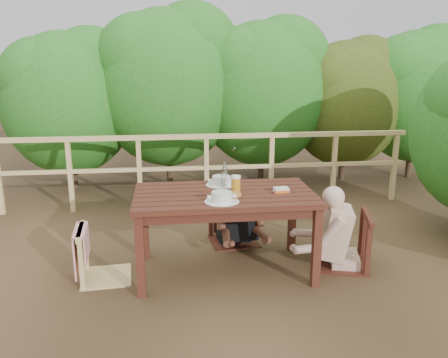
{
  "coord_description": "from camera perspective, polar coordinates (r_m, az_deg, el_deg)",
  "views": [
    {
      "loc": [
        -0.5,
        -4.0,
        1.97
      ],
      "look_at": [
        0.0,
        0.05,
        0.9
      ],
      "focal_mm": 36.47,
      "sensor_mm": 36.0,
      "label": 1
    }
  ],
  "objects": [
    {
      "name": "table",
      "position": [
        4.33,
        0.08,
        -6.79
      ],
      "size": [
        1.66,
        0.93,
        0.77
      ],
      "primitive_type": "cube",
      "color": "#3C1A11",
      "rests_on": "ground"
    },
    {
      "name": "beer_glass",
      "position": [
        4.19,
        1.48,
        -0.73
      ],
      "size": [
        0.09,
        0.09,
        0.17
      ],
      "primitive_type": "cylinder",
      "color": "orange",
      "rests_on": "table"
    },
    {
      "name": "hedge_row",
      "position": [
        7.25,
        0.1,
        14.17
      ],
      "size": [
        6.6,
        1.6,
        3.8
      ],
      "primitive_type": null,
      "color": "#24611B",
      "rests_on": "ground"
    },
    {
      "name": "chair_far",
      "position": [
        4.96,
        1.28,
        -2.47
      ],
      "size": [
        0.56,
        0.56,
        1.01
      ],
      "primitive_type": "cube",
      "rotation": [
        0.0,
        0.0,
        0.12
      ],
      "color": "#3C1A11",
      "rests_on": "ground"
    },
    {
      "name": "bottle",
      "position": [
        4.32,
        0.05,
        0.39
      ],
      "size": [
        0.06,
        0.06,
        0.27
      ],
      "primitive_type": "cylinder",
      "color": "white",
      "rests_on": "table"
    },
    {
      "name": "bread_roll",
      "position": [
        4.05,
        1.35,
        -2.06
      ],
      "size": [
        0.12,
        0.09,
        0.07
      ],
      "primitive_type": "ellipsoid",
      "color": "olive",
      "rests_on": "table"
    },
    {
      "name": "diner_right",
      "position": [
        4.52,
        15.34,
        -2.71
      ],
      "size": [
        0.77,
        0.68,
        1.32
      ],
      "primitive_type": null,
      "rotation": [
        0.0,
        0.0,
        1.31
      ],
      "color": "#D3AA90",
      "rests_on": "ground"
    },
    {
      "name": "woman",
      "position": [
        4.95,
        1.25,
        -1.17
      ],
      "size": [
        0.57,
        0.67,
        1.23
      ],
      "primitive_type": null,
      "rotation": [
        0.0,
        0.0,
        3.27
      ],
      "color": "black",
      "rests_on": "ground"
    },
    {
      "name": "chair_left",
      "position": [
        4.3,
        -14.87,
        -6.23
      ],
      "size": [
        0.5,
        0.5,
        0.94
      ],
      "primitive_type": "cube",
      "rotation": [
        0.0,
        0.0,
        1.65
      ],
      "color": "tan",
      "rests_on": "ground"
    },
    {
      "name": "railing",
      "position": [
        6.19,
        -2.2,
        1.02
      ],
      "size": [
        5.6,
        0.1,
        1.01
      ],
      "primitive_type": "cube",
      "color": "tan",
      "rests_on": "ground"
    },
    {
      "name": "soup_near",
      "position": [
        3.93,
        -0.27,
        -2.34
      ],
      "size": [
        0.3,
        0.3,
        0.1
      ],
      "primitive_type": "cylinder",
      "color": "white",
      "rests_on": "table"
    },
    {
      "name": "butter_tub",
      "position": [
        4.24,
        7.17,
        -1.48
      ],
      "size": [
        0.15,
        0.11,
        0.06
      ],
      "primitive_type": "cube",
      "rotation": [
        0.0,
        0.0,
        0.09
      ],
      "color": "white",
      "rests_on": "table"
    },
    {
      "name": "soup_far",
      "position": [
        4.46,
        -0.35,
        -0.26
      ],
      "size": [
        0.3,
        0.3,
        0.1
      ],
      "primitive_type": "cylinder",
      "color": "white",
      "rests_on": "table"
    },
    {
      "name": "ground",
      "position": [
        4.49,
        0.08,
        -11.35
      ],
      "size": [
        60.0,
        60.0,
        0.0
      ],
      "primitive_type": "plane",
      "color": "brown",
      "rests_on": "ground"
    },
    {
      "name": "chair_right",
      "position": [
        4.56,
        14.86,
        -4.53
      ],
      "size": [
        0.62,
        0.62,
        1.02
      ],
      "primitive_type": "cube",
      "rotation": [
        0.0,
        0.0,
        -1.83
      ],
      "color": "#3C1A11",
      "rests_on": "ground"
    }
  ]
}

